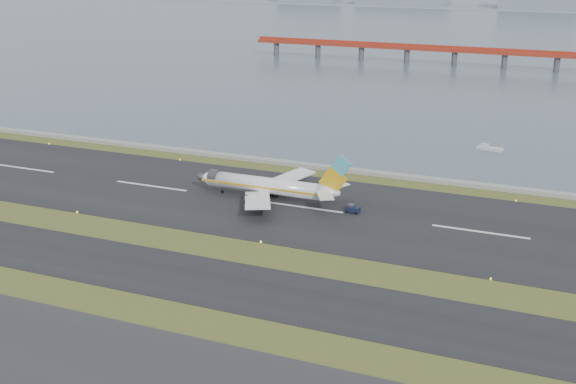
{
  "coord_description": "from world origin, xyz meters",
  "views": [
    {
      "loc": [
        55.62,
        -114.19,
        56.59
      ],
      "look_at": [
        -0.04,
        22.0,
        6.22
      ],
      "focal_mm": 45.0,
      "sensor_mm": 36.0,
      "label": 1
    }
  ],
  "objects": [
    {
      "name": "ground",
      "position": [
        0.0,
        0.0,
        0.0
      ],
      "size": [
        1000.0,
        1000.0,
        0.0
      ],
      "primitive_type": "plane",
      "color": "#334719",
      "rests_on": "ground"
    },
    {
      "name": "airliner",
      "position": [
        -8.66,
        31.87,
        3.46
      ],
      "size": [
        38.52,
        32.89,
        12.8
      ],
      "color": "white",
      "rests_on": "ground"
    },
    {
      "name": "seawall",
      "position": [
        0.0,
        60.0,
        0.5
      ],
      "size": [
        1000.0,
        2.5,
        1.0
      ],
      "primitive_type": "cube",
      "color": "#979892",
      "rests_on": "ground"
    },
    {
      "name": "far_shoreline",
      "position": [
        13.62,
        620.0,
        6.07
      ],
      "size": [
        1400.0,
        80.0,
        60.5
      ],
      "color": "gray",
      "rests_on": "ground"
    },
    {
      "name": "red_pier",
      "position": [
        20.0,
        250.0,
        7.28
      ],
      "size": [
        260.0,
        5.0,
        10.2
      ],
      "color": "#A52F1C",
      "rests_on": "ground"
    },
    {
      "name": "workboat_near",
      "position": [
        33.19,
        95.97,
        0.58
      ],
      "size": [
        7.76,
        3.35,
        1.82
      ],
      "rotation": [
        0.0,
        0.0,
        -0.14
      ],
      "color": "silver",
      "rests_on": "ground"
    },
    {
      "name": "taxiway_strip",
      "position": [
        0.0,
        -12.0,
        0.05
      ],
      "size": [
        1000.0,
        18.0,
        0.1
      ],
      "primitive_type": "cube",
      "color": "black",
      "rests_on": "ground"
    },
    {
      "name": "pushback_tug",
      "position": [
        11.87,
        30.92,
        0.96
      ],
      "size": [
        3.2,
        2.01,
        1.98
      ],
      "rotation": [
        0.0,
        0.0,
        -0.07
      ],
      "color": "#121932",
      "rests_on": "ground"
    },
    {
      "name": "runway_strip",
      "position": [
        0.0,
        30.0,
        0.05
      ],
      "size": [
        1000.0,
        45.0,
        0.1
      ],
      "primitive_type": "cube",
      "color": "black",
      "rests_on": "ground"
    },
    {
      "name": "bay_water",
      "position": [
        0.0,
        460.0,
        0.0
      ],
      "size": [
        1400.0,
        800.0,
        1.3
      ],
      "primitive_type": "cube",
      "color": "#465564",
      "rests_on": "ground"
    }
  ]
}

